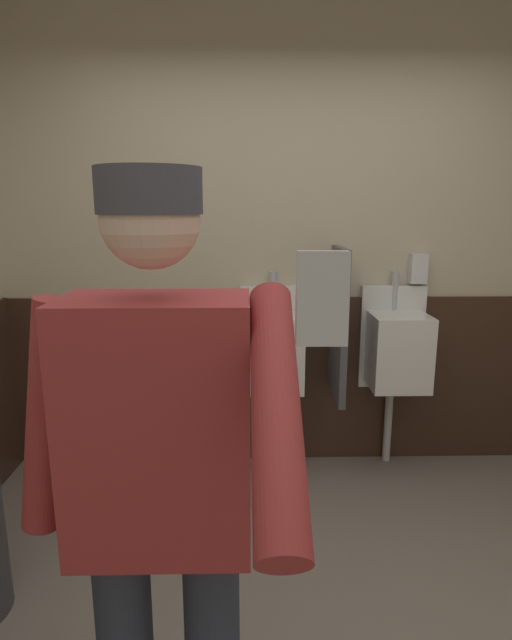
{
  "coord_description": "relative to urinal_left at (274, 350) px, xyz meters",
  "views": [
    {
      "loc": [
        -0.27,
        -1.51,
        1.63
      ],
      "look_at": [
        -0.23,
        0.18,
        1.25
      ],
      "focal_mm": 28.65,
      "sensor_mm": 36.0,
      "label": 1
    }
  ],
  "objects": [
    {
      "name": "urinal_middle",
      "position": [
        0.75,
        0.0,
        0.0
      ],
      "size": [
        0.4,
        0.34,
        1.24
      ],
      "color": "white",
      "rests_on": "ground_plane"
    },
    {
      "name": "privacy_divider_panel",
      "position": [
        0.38,
        -0.07,
        0.17
      ],
      "size": [
        0.04,
        0.4,
        0.9
      ],
      "primitive_type": "cube",
      "color": "#4C4C51"
    },
    {
      "name": "wainscot_band_back",
      "position": [
        0.1,
        0.14,
        -0.24
      ],
      "size": [
        3.52,
        0.03,
        1.08
      ],
      "primitive_type": "cube",
      "color": "#382319",
      "rests_on": "ground_plane"
    },
    {
      "name": "cell_phone",
      "position": [
        -0.08,
        -2.39,
        0.75
      ],
      "size": [
        0.06,
        0.02,
        0.11
      ],
      "primitive_type": "cube",
      "rotation": [
        -0.03,
        0.0,
        -0.02
      ],
      "color": "silver"
    },
    {
      "name": "wall_back",
      "position": [
        0.1,
        0.22,
        0.62
      ],
      "size": [
        4.12,
        0.12,
        2.79
      ],
      "primitive_type": "cube",
      "color": "beige",
      "rests_on": "ground_plane"
    },
    {
      "name": "soap_dispenser",
      "position": [
        0.89,
        0.12,
        0.48
      ],
      "size": [
        0.1,
        0.07,
        0.18
      ],
      "primitive_type": "cube",
      "color": "silver"
    },
    {
      "name": "person",
      "position": [
        -0.37,
        -1.88,
        0.22
      ],
      "size": [
        0.63,
        0.6,
        1.71
      ],
      "color": "#2D3342",
      "rests_on": "ground_plane"
    },
    {
      "name": "urinal_left",
      "position": [
        0.0,
        0.0,
        0.0
      ],
      "size": [
        0.4,
        0.34,
        1.24
      ],
      "color": "white",
      "rests_on": "ground_plane"
    }
  ]
}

